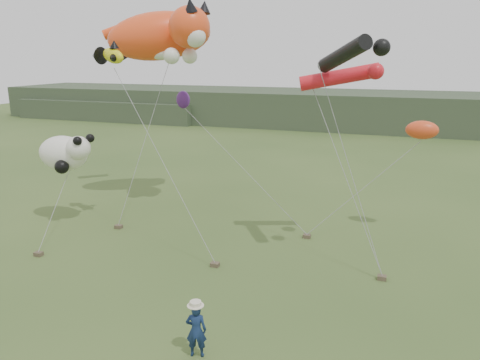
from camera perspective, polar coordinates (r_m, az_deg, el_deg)
name	(u,v)px	position (r m, az deg, el deg)	size (l,w,h in m)	color
ground	(170,318)	(15.72, -8.54, -16.28)	(120.00, 120.00, 0.00)	#385123
headland	(320,109)	(57.64, 9.68, 8.52)	(90.00, 13.00, 4.00)	#2D3D28
festival_attendant	(196,330)	(13.55, -5.36, -17.77)	(0.58, 0.38, 1.58)	#14254B
sandbag_anchors	(207,250)	(20.20, -3.99, -8.51)	(14.01, 5.94, 0.17)	brown
cat_kite	(166,35)	(25.57, -9.02, 17.06)	(7.25, 5.06, 3.21)	#F7491B
fish_kite	(107,55)	(22.30, -15.89, 14.43)	(2.16, 1.40, 1.10)	yellow
tube_kites	(348,66)	(18.62, 12.99, 13.38)	(3.56, 3.60, 2.10)	black
panda_kite	(66,153)	(24.25, -20.49, 3.12)	(3.01, 1.95, 1.87)	white
misc_kites	(320,117)	(23.83, 9.78, 7.57)	(14.51, 4.13, 1.58)	#E2451D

